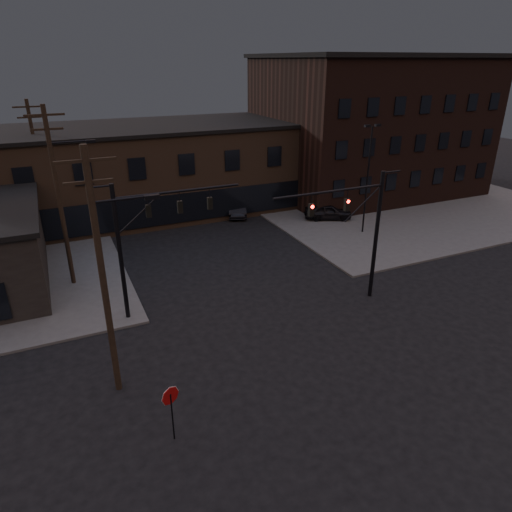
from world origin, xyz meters
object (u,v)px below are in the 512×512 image
(traffic_signal_far, at_px, (142,235))
(stop_sign, at_px, (171,401))
(traffic_signal_near, at_px, (362,225))
(parked_car_lot_b, at_px, (367,193))
(car_crossing, at_px, (237,207))
(parked_car_lot_a, at_px, (328,211))

(traffic_signal_far, relative_size, stop_sign, 3.23)
(traffic_signal_near, distance_m, traffic_signal_far, 12.57)
(traffic_signal_far, height_order, parked_car_lot_b, traffic_signal_far)
(stop_sign, height_order, car_crossing, stop_sign)
(parked_car_lot_a, relative_size, parked_car_lot_b, 0.86)
(traffic_signal_near, relative_size, traffic_signal_far, 1.00)
(stop_sign, relative_size, car_crossing, 0.52)
(traffic_signal_near, distance_m, parked_car_lot_a, 15.79)
(traffic_signal_near, relative_size, parked_car_lot_b, 1.58)
(parked_car_lot_b, relative_size, car_crossing, 1.07)
(stop_sign, bearing_deg, traffic_signal_far, 82.68)
(traffic_signal_near, height_order, parked_car_lot_a, traffic_signal_near)
(parked_car_lot_b, bearing_deg, traffic_signal_far, 132.66)
(traffic_signal_near, distance_m, stop_sign, 15.17)
(traffic_signal_far, xyz_separation_m, parked_car_lot_a, (18.86, 10.17, -4.13))
(traffic_signal_far, height_order, stop_sign, traffic_signal_far)
(stop_sign, height_order, parked_car_lot_b, stop_sign)
(traffic_signal_far, bearing_deg, traffic_signal_near, -16.17)
(traffic_signal_far, xyz_separation_m, parked_car_lot_b, (26.11, 13.82, -4.13))
(stop_sign, xyz_separation_m, parked_car_lot_a, (20.14, 20.16, -0.96))
(parked_car_lot_b, bearing_deg, parked_car_lot_a, 131.47)
(traffic_signal_near, distance_m, parked_car_lot_b, 22.66)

